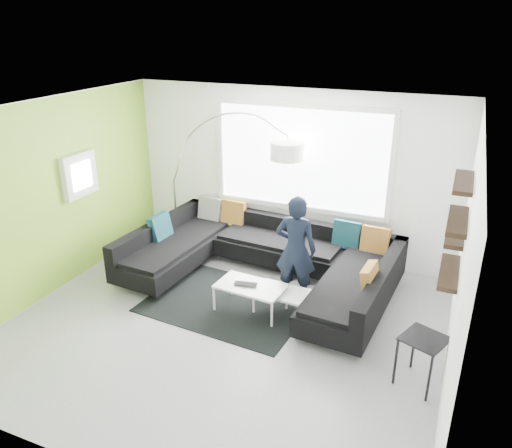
# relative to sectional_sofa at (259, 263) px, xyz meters

# --- Properties ---
(ground) EXTENTS (5.50, 5.50, 0.00)m
(ground) POSITION_rel_sectional_sofa_xyz_m (0.00, -1.20, -0.37)
(ground) COLOR gray
(ground) RESTS_ON ground
(room_shell) EXTENTS (5.54, 5.04, 2.82)m
(room_shell) POSITION_rel_sectional_sofa_xyz_m (0.04, -1.00, 1.44)
(room_shell) COLOR white
(room_shell) RESTS_ON ground
(sectional_sofa) EXTENTS (4.06, 2.69, 0.84)m
(sectional_sofa) POSITION_rel_sectional_sofa_xyz_m (0.00, 0.00, 0.00)
(sectional_sofa) COLOR black
(sectional_sofa) RESTS_ON ground
(rug) EXTENTS (2.37, 1.81, 0.01)m
(rug) POSITION_rel_sectional_sofa_xyz_m (-0.20, -0.68, -0.36)
(rug) COLOR black
(rug) RESTS_ON ground
(coffee_table) EXTENTS (1.25, 0.79, 0.39)m
(coffee_table) POSITION_rel_sectional_sofa_xyz_m (0.39, -0.66, -0.17)
(coffee_table) COLOR white
(coffee_table) RESTS_ON ground
(arc_lamp) EXTENTS (2.28, 0.60, 2.46)m
(arc_lamp) POSITION_rel_sectional_sofa_xyz_m (-1.87, 0.70, 0.86)
(arc_lamp) COLOR silver
(arc_lamp) RESTS_ON ground
(side_table) EXTENTS (0.57, 0.57, 0.61)m
(side_table) POSITION_rel_sectional_sofa_xyz_m (2.50, -1.37, -0.07)
(side_table) COLOR black
(side_table) RESTS_ON ground
(person) EXTENTS (0.65, 0.48, 1.58)m
(person) POSITION_rel_sectional_sofa_xyz_m (0.63, -0.18, 0.42)
(person) COLOR black
(person) RESTS_ON ground
(laptop) EXTENTS (0.39, 0.31, 0.03)m
(laptop) POSITION_rel_sectional_sofa_xyz_m (0.11, -0.78, 0.04)
(laptop) COLOR black
(laptop) RESTS_ON coffee_table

